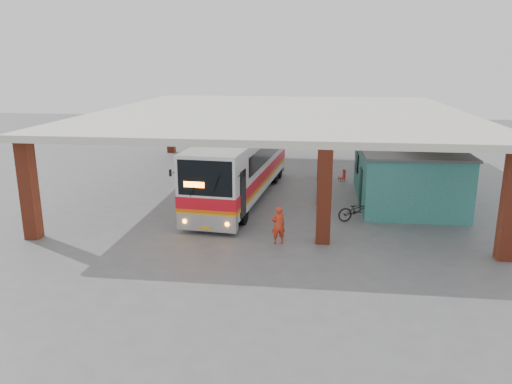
{
  "coord_description": "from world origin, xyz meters",
  "views": [
    {
      "loc": [
        2.64,
        -23.2,
        7.55
      ],
      "look_at": [
        -0.23,
        0.0,
        1.32
      ],
      "focal_mm": 35.0,
      "sensor_mm": 36.0,
      "label": 1
    }
  ],
  "objects": [
    {
      "name": "coach_bus",
      "position": [
        -1.49,
        3.58,
        1.89
      ],
      "size": [
        3.96,
        13.27,
        3.81
      ],
      "rotation": [
        0.0,
        0.0,
        -0.09
      ],
      "color": "silver",
      "rests_on": "ground"
    },
    {
      "name": "brick_columns",
      "position": [
        1.43,
        5.0,
        2.17
      ],
      "size": [
        20.1,
        21.6,
        4.35
      ],
      "color": "#953820",
      "rests_on": "ground"
    },
    {
      "name": "ground",
      "position": [
        0.0,
        0.0,
        0.0
      ],
      "size": [
        90.0,
        90.0,
        0.0
      ],
      "primitive_type": "plane",
      "color": "#515154",
      "rests_on": "ground"
    },
    {
      "name": "motorcycle",
      "position": [
        4.7,
        0.2,
        0.54
      ],
      "size": [
        2.16,
        1.4,
        1.07
      ],
      "primitive_type": "imported",
      "rotation": [
        0.0,
        0.0,
        1.94
      ],
      "color": "black",
      "rests_on": "ground"
    },
    {
      "name": "shop_building",
      "position": [
        7.49,
        4.0,
        1.56
      ],
      "size": [
        5.2,
        8.2,
        3.11
      ],
      "color": "#2C7065",
      "rests_on": "ground"
    },
    {
      "name": "red_chair",
      "position": [
        4.35,
        8.39,
        0.34
      ],
      "size": [
        0.49,
        0.49,
        0.74
      ],
      "rotation": [
        0.0,
        0.0,
        0.34
      ],
      "color": "red",
      "rests_on": "ground"
    },
    {
      "name": "canopy_roof",
      "position": [
        0.5,
        6.5,
        4.5
      ],
      "size": [
        21.0,
        23.0,
        0.3
      ],
      "primitive_type": "cube",
      "color": "beige",
      "rests_on": "brick_columns"
    },
    {
      "name": "pedestrian",
      "position": [
        1.13,
        -3.35,
        0.82
      ],
      "size": [
        0.69,
        0.56,
        1.63
      ],
      "primitive_type": "imported",
      "rotation": [
        0.0,
        0.0,
        3.47
      ],
      "color": "red",
      "rests_on": "ground"
    }
  ]
}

